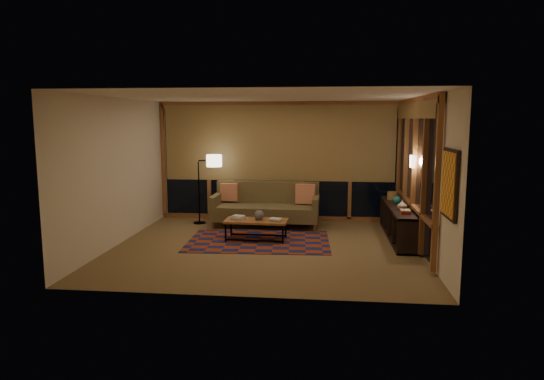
# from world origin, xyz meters

# --- Properties ---
(floor) EXTENTS (5.50, 5.00, 0.01)m
(floor) POSITION_xyz_m (0.00, 0.00, 0.00)
(floor) COLOR olive
(floor) RESTS_ON ground
(ceiling) EXTENTS (5.50, 5.00, 0.01)m
(ceiling) POSITION_xyz_m (0.00, 0.00, 2.70)
(ceiling) COLOR #F6E5CB
(ceiling) RESTS_ON walls
(walls) EXTENTS (5.51, 5.01, 2.70)m
(walls) POSITION_xyz_m (0.00, 0.00, 1.35)
(walls) COLOR #F1E1C5
(walls) RESTS_ON floor
(window_wall_back) EXTENTS (5.30, 0.16, 2.60)m
(window_wall_back) POSITION_xyz_m (0.00, 2.43, 1.35)
(window_wall_back) COLOR #A96736
(window_wall_back) RESTS_ON walls
(window_wall_right) EXTENTS (0.16, 3.70, 2.60)m
(window_wall_right) POSITION_xyz_m (2.68, 0.60, 1.35)
(window_wall_right) COLOR #A96736
(window_wall_right) RESTS_ON walls
(wall_art) EXTENTS (0.06, 0.74, 0.94)m
(wall_art) POSITION_xyz_m (2.71, -1.85, 1.45)
(wall_art) COLOR #DB472A
(wall_art) RESTS_ON walls
(wall_sconce) EXTENTS (0.12, 0.18, 0.22)m
(wall_sconce) POSITION_xyz_m (2.62, 0.45, 1.55)
(wall_sconce) COLOR white
(wall_sconce) RESTS_ON walls
(sofa) EXTENTS (2.29, 0.96, 0.93)m
(sofa) POSITION_xyz_m (-0.21, 1.70, 0.46)
(sofa) COLOR brown
(sofa) RESTS_ON floor
(pillow_left) EXTENTS (0.40, 0.15, 0.39)m
(pillow_left) POSITION_xyz_m (-1.05, 1.94, 0.66)
(pillow_left) COLOR #C12D02
(pillow_left) RESTS_ON sofa
(pillow_right) EXTENTS (0.45, 0.22, 0.43)m
(pillow_right) POSITION_xyz_m (0.64, 1.87, 0.68)
(pillow_right) COLOR #C12D02
(pillow_right) RESTS_ON sofa
(area_rug) EXTENTS (2.75, 1.90, 0.01)m
(area_rug) POSITION_xyz_m (-0.18, 0.39, 0.01)
(area_rug) COLOR maroon
(area_rug) RESTS_ON floor
(coffee_table) EXTENTS (1.21, 0.59, 0.40)m
(coffee_table) POSITION_xyz_m (-0.24, 0.49, 0.20)
(coffee_table) COLOR #A96736
(coffee_table) RESTS_ON floor
(book_stack_a) EXTENTS (0.30, 0.27, 0.07)m
(book_stack_a) POSITION_xyz_m (-0.60, 0.52, 0.43)
(book_stack_a) COLOR silver
(book_stack_a) RESTS_ON coffee_table
(book_stack_b) EXTENTS (0.28, 0.24, 0.05)m
(book_stack_b) POSITION_xyz_m (0.14, 0.47, 0.42)
(book_stack_b) COLOR silver
(book_stack_b) RESTS_ON coffee_table
(ceramic_pot) EXTENTS (0.23, 0.23, 0.19)m
(ceramic_pot) POSITION_xyz_m (-0.19, 0.50, 0.49)
(ceramic_pot) COLOR black
(ceramic_pot) RESTS_ON coffee_table
(floor_lamp) EXTENTS (0.52, 0.35, 1.55)m
(floor_lamp) POSITION_xyz_m (-1.72, 1.87, 0.77)
(floor_lamp) COLOR black
(floor_lamp) RESTS_ON floor
(bookshelf) EXTENTS (0.40, 2.55, 0.64)m
(bookshelf) POSITION_xyz_m (2.49, 0.95, 0.32)
(bookshelf) COLOR #34231E
(bookshelf) RESTS_ON floor
(basket) EXTENTS (0.25, 0.25, 0.16)m
(basket) POSITION_xyz_m (2.47, 1.72, 0.72)
(basket) COLOR olive
(basket) RESTS_ON bookshelf
(teal_bowl) EXTENTS (0.17, 0.17, 0.16)m
(teal_bowl) POSITION_xyz_m (2.49, 1.20, 0.71)
(teal_bowl) COLOR #17605E
(teal_bowl) RESTS_ON bookshelf
(vase) EXTENTS (0.19, 0.19, 0.19)m
(vase) POSITION_xyz_m (2.49, 0.55, 0.73)
(vase) COLOR tan
(vase) RESTS_ON bookshelf
(shelf_book_stack) EXTENTS (0.23, 0.28, 0.07)m
(shelf_book_stack) POSITION_xyz_m (2.49, 0.18, 0.67)
(shelf_book_stack) COLOR silver
(shelf_book_stack) RESTS_ON bookshelf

